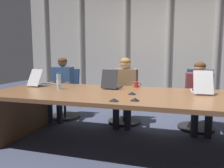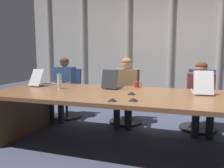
# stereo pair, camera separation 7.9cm
# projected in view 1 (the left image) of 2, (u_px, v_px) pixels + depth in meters

# --- Properties ---
(ground_plane) EXTENTS (13.70, 13.70, 0.00)m
(ground_plane) POSITION_uv_depth(u_px,v_px,m) (152.00, 149.00, 2.99)
(ground_plane) COLOR #383D51
(conference_table) EXTENTS (4.44, 1.39, 0.74)m
(conference_table) POSITION_uv_depth(u_px,v_px,m) (153.00, 105.00, 2.91)
(conference_table) COLOR brown
(conference_table) RESTS_ON ground_plane
(curtain_backdrop) EXTENTS (6.85, 0.17, 3.02)m
(curtain_backdrop) POSITION_uv_depth(u_px,v_px,m) (166.00, 43.00, 5.01)
(curtain_backdrop) COLOR beige
(curtain_backdrop) RESTS_ON ground_plane
(laptop_left_end) EXTENTS (0.27, 0.48, 0.28)m
(laptop_left_end) POSITION_uv_depth(u_px,v_px,m) (42.00, 82.00, 3.74)
(laptop_left_end) COLOR #BCBCC1
(laptop_left_end) RESTS_ON conference_table
(laptop_left_mid) EXTENTS (0.25, 0.38, 0.29)m
(laptop_left_mid) POSITION_uv_depth(u_px,v_px,m) (112.00, 85.00, 3.44)
(laptop_left_mid) COLOR #2D2D33
(laptop_left_mid) RESTS_ON conference_table
(laptop_center) EXTENTS (0.27, 0.49, 0.31)m
(laptop_center) POSITION_uv_depth(u_px,v_px,m) (201.00, 88.00, 3.04)
(laptop_center) COLOR #BCBCC1
(laptop_center) RESTS_ON conference_table
(office_chair_left_end) EXTENTS (0.60, 0.60, 0.96)m
(office_chair_left_end) POSITION_uv_depth(u_px,v_px,m) (66.00, 99.00, 4.53)
(office_chair_left_end) COLOR navy
(office_chair_left_end) RESTS_ON ground_plane
(office_chair_left_mid) EXTENTS (0.60, 0.60, 0.96)m
(office_chair_left_mid) POSITION_uv_depth(u_px,v_px,m) (125.00, 103.00, 4.18)
(office_chair_left_mid) COLOR black
(office_chair_left_mid) RESTS_ON ground_plane
(office_chair_center) EXTENTS (0.60, 0.61, 0.99)m
(office_chair_center) POSITION_uv_depth(u_px,v_px,m) (197.00, 106.00, 3.82)
(office_chair_center) COLOR navy
(office_chair_center) RESTS_ON ground_plane
(person_left_end) EXTENTS (0.41, 0.56, 1.19)m
(person_left_end) POSITION_uv_depth(u_px,v_px,m) (61.00, 85.00, 4.34)
(person_left_end) COLOR #335184
(person_left_end) RESTS_ON ground_plane
(person_left_mid) EXTENTS (0.45, 0.57, 1.19)m
(person_left_mid) POSITION_uv_depth(u_px,v_px,m) (124.00, 87.00, 3.98)
(person_left_mid) COLOR olive
(person_left_mid) RESTS_ON ground_plane
(person_center) EXTENTS (0.45, 0.57, 1.13)m
(person_center) POSITION_uv_depth(u_px,v_px,m) (200.00, 92.00, 3.63)
(person_center) COLOR brown
(person_center) RESTS_ON ground_plane
(water_bottle_primary) EXTENTS (0.07, 0.07, 0.25)m
(water_bottle_primary) POSITION_uv_depth(u_px,v_px,m) (59.00, 82.00, 3.34)
(water_bottle_primary) COLOR silver
(water_bottle_primary) RESTS_ON conference_table
(coffee_mug_near) EXTENTS (0.13, 0.08, 0.09)m
(coffee_mug_near) POSITION_uv_depth(u_px,v_px,m) (136.00, 85.00, 3.54)
(coffee_mug_near) COLOR #B2332D
(coffee_mug_near) RESTS_ON conference_table
(conference_mic_left_side) EXTENTS (0.11, 0.11, 0.03)m
(conference_mic_left_side) POSITION_uv_depth(u_px,v_px,m) (114.00, 100.00, 2.48)
(conference_mic_left_side) COLOR black
(conference_mic_left_side) RESTS_ON conference_table
(conference_mic_middle) EXTENTS (0.11, 0.11, 0.03)m
(conference_mic_middle) POSITION_uv_depth(u_px,v_px,m) (135.00, 99.00, 2.51)
(conference_mic_middle) COLOR black
(conference_mic_middle) RESTS_ON conference_table
(conference_mic_right_side) EXTENTS (0.11, 0.11, 0.03)m
(conference_mic_right_side) POSITION_uv_depth(u_px,v_px,m) (132.00, 93.00, 2.91)
(conference_mic_right_side) COLOR black
(conference_mic_right_side) RESTS_ON conference_table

